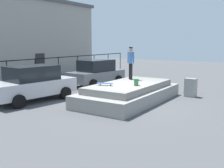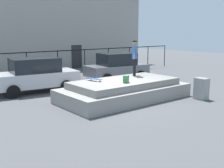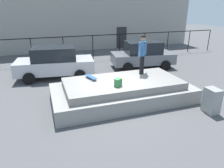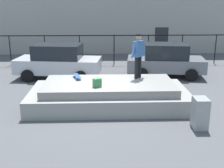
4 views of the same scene
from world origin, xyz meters
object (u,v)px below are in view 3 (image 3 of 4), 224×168
at_px(car_grey_sedan_mid, 143,55).
at_px(utility_box, 212,101).
at_px(skateboarder, 142,52).
at_px(skateboard, 91,77).
at_px(backpack, 118,83).
at_px(car_silver_sedan_near, 55,62).

height_order(car_grey_sedan_mid, utility_box, car_grey_sedan_mid).
xyz_separation_m(skateboarder, utility_box, (1.68, -2.84, -1.47)).
relative_size(skateboard, car_grey_sedan_mid, 0.19).
distance_m(skateboard, backpack, 1.49).
xyz_separation_m(skateboarder, car_silver_sedan_near, (-3.74, 3.61, -1.06)).
bearing_deg(car_silver_sedan_near, utility_box, -49.94).
xyz_separation_m(backpack, car_grey_sedan_mid, (3.63, 5.02, -0.21)).
xyz_separation_m(skateboarder, backpack, (-1.64, -1.22, -0.88)).
xyz_separation_m(skateboarder, car_grey_sedan_mid, (1.98, 3.80, -1.08)).
bearing_deg(skateboard, skateboarder, -0.36).
distance_m(skateboarder, car_grey_sedan_mid, 4.42).
xyz_separation_m(skateboard, car_grey_sedan_mid, (4.46, 3.78, -0.14)).
relative_size(skateboarder, backpack, 5.43).
height_order(skateboard, backpack, backpack).
bearing_deg(utility_box, backpack, 154.90).
bearing_deg(backpack, utility_box, 123.25).
height_order(car_silver_sedan_near, utility_box, car_silver_sedan_near).
distance_m(skateboarder, car_silver_sedan_near, 5.31).
xyz_separation_m(skateboard, utility_box, (4.16, -2.85, -0.53)).
bearing_deg(skateboard, car_grey_sedan_mid, 40.29).
bearing_deg(utility_box, car_grey_sedan_mid, 88.22).
distance_m(skateboard, car_grey_sedan_mid, 5.85).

